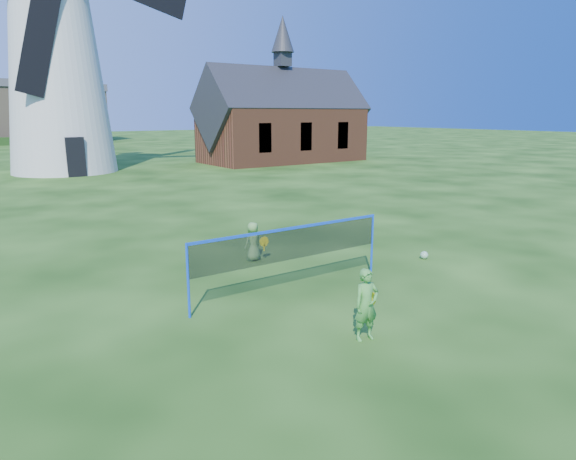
% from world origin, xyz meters
% --- Properties ---
extents(ground, '(220.00, 220.00, 0.00)m').
position_xyz_m(ground, '(0.00, 0.00, 0.00)').
color(ground, black).
rests_on(ground, ground).
extents(windmill, '(16.85, 6.91, 21.76)m').
position_xyz_m(windmill, '(1.44, 29.45, 7.27)').
color(windmill, silver).
rests_on(windmill, ground).
extents(chapel, '(13.84, 6.71, 11.71)m').
position_xyz_m(chapel, '(18.44, 27.47, 3.29)').
color(chapel, brown).
rests_on(chapel, ground).
extents(badminton_net, '(5.05, 0.05, 1.55)m').
position_xyz_m(badminton_net, '(0.31, 0.53, 1.14)').
color(badminton_net, blue).
rests_on(badminton_net, ground).
extents(player_girl, '(0.68, 0.39, 1.33)m').
position_xyz_m(player_girl, '(0.02, -2.22, 0.66)').
color(player_girl, green).
rests_on(player_girl, ground).
extents(player_boy, '(0.65, 0.44, 1.09)m').
position_xyz_m(player_boy, '(0.96, 3.28, 0.54)').
color(player_boy, '#629C4B').
rests_on(player_boy, ground).
extents(play_ball, '(0.22, 0.22, 0.22)m').
position_xyz_m(play_ball, '(4.99, 0.65, 0.11)').
color(play_ball, green).
rests_on(play_ball, ground).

